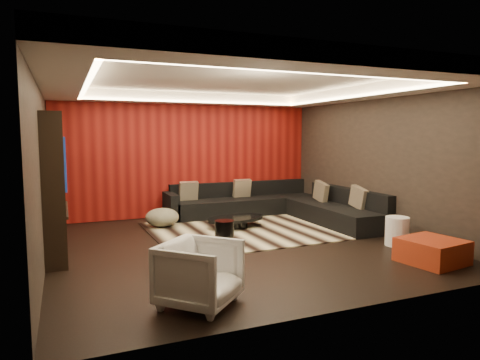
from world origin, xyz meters
name	(u,v)px	position (x,y,z in m)	size (l,w,h in m)	color
floor	(237,245)	(0.00, 0.00, -0.01)	(6.00, 6.00, 0.02)	black
ceiling	(237,78)	(0.00, 0.00, 2.81)	(6.00, 6.00, 0.02)	silver
wall_back	(189,156)	(0.00, 3.01, 1.40)	(6.00, 0.02, 2.80)	black
wall_left	(41,169)	(-3.01, 0.00, 1.40)	(0.02, 6.00, 2.80)	black
wall_right	(380,160)	(3.01, 0.00, 1.40)	(0.02, 6.00, 2.80)	black
red_feature_wall	(189,156)	(0.00, 2.97, 1.40)	(5.98, 0.05, 2.78)	#6B0C0A
soffit_back	(192,99)	(0.00, 2.70, 2.69)	(6.00, 0.60, 0.22)	silver
soffit_front	(332,59)	(0.00, -2.70, 2.69)	(6.00, 0.60, 0.22)	silver
soffit_left	(60,77)	(-2.70, 0.00, 2.69)	(0.60, 4.80, 0.22)	silver
soffit_right	(369,92)	(2.70, 0.00, 2.69)	(0.60, 4.80, 0.22)	silver
cove_back	(196,102)	(0.00, 2.36, 2.60)	(4.80, 0.08, 0.04)	#FFD899
cove_front	(315,72)	(0.00, -2.36, 2.60)	(4.80, 0.08, 0.04)	#FFD899
cove_left	(86,85)	(-2.36, 0.00, 2.60)	(0.08, 4.80, 0.04)	#FFD899
cove_right	(354,96)	(2.36, 0.00, 2.60)	(0.08, 4.80, 0.04)	#FFD899
tv_surround	(55,185)	(-2.85, 0.60, 1.10)	(0.30, 2.00, 2.20)	black
tv_screen	(65,162)	(-2.69, 0.60, 1.45)	(0.04, 1.30, 0.80)	black
tv_shelf	(67,209)	(-2.69, 0.60, 0.70)	(0.04, 1.60, 0.04)	black
rug	(254,229)	(0.75, 0.96, 0.01)	(4.00, 3.00, 0.02)	beige
coffee_table	(236,222)	(0.47, 1.23, 0.12)	(1.24, 1.24, 0.21)	black
drum_stool	(224,232)	(-0.18, 0.13, 0.22)	(0.33, 0.33, 0.39)	black
striped_pouf	(162,217)	(-0.89, 1.89, 0.21)	(0.68, 0.68, 0.37)	beige
white_side_table	(397,231)	(2.50, -1.09, 0.25)	(0.39, 0.39, 0.49)	white
orange_ottoman	(432,251)	(2.26, -2.06, 0.18)	(0.79, 0.79, 0.35)	#AB2C16
armchair	(200,274)	(-1.37, -2.27, 0.36)	(0.77, 0.79, 0.72)	white
sectional_sofa	(277,207)	(1.73, 1.86, 0.26)	(3.65, 3.50, 0.75)	black
throw_pillows	(275,192)	(1.62, 1.76, 0.62)	(3.16, 2.68, 0.50)	beige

